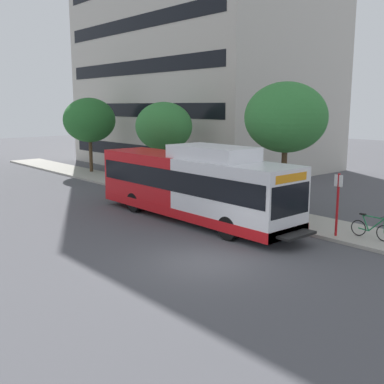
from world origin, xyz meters
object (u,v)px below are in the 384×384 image
object	(u,v)px
bus_stop_sign_pole	(338,200)
street_tree_far_block	(89,120)
street_tree_mid_block	(164,127)
transit_bus	(192,185)
bicycle_parked	(371,228)
street_tree_near_stop	(286,118)

from	to	relation	value
bus_stop_sign_pole	street_tree_far_block	world-z (taller)	street_tree_far_block
street_tree_mid_block	transit_bus	bearing A→B (deg)	-119.41
bicycle_parked	street_tree_mid_block	world-z (taller)	street_tree_mid_block
transit_bus	street_tree_near_stop	world-z (taller)	street_tree_near_stop
transit_bus	bicycle_parked	size ratio (longest dim) A/B	6.96
transit_bus	bus_stop_sign_pole	size ratio (longest dim) A/B	4.71
transit_bus	street_tree_far_block	distance (m)	17.91
street_tree_mid_block	street_tree_far_block	bearing A→B (deg)	92.19
bus_stop_sign_pole	street_tree_mid_block	bearing A→B (deg)	81.34
bus_stop_sign_pole	bicycle_parked	xyz separation A→B (m)	(0.70, -1.16, -1.09)
bus_stop_sign_pole	bicycle_parked	world-z (taller)	bus_stop_sign_pole
transit_bus	street_tree_mid_block	xyz separation A→B (m)	(4.50, 7.98, 2.36)
bus_stop_sign_pole	street_tree_near_stop	world-z (taller)	street_tree_near_stop
bicycle_parked	street_tree_far_block	xyz separation A→B (m)	(1.12, 24.72, 3.71)
bus_stop_sign_pole	bicycle_parked	bearing A→B (deg)	-58.77
street_tree_near_stop	street_tree_mid_block	distance (m)	9.92
bicycle_parked	street_tree_mid_block	bearing A→B (deg)	84.55
bicycle_parked	street_tree_mid_block	distance (m)	15.92
transit_bus	street_tree_near_stop	xyz separation A→B (m)	(4.47, -1.92, 3.13)
bus_stop_sign_pole	street_tree_mid_block	distance (m)	14.67
street_tree_far_block	bicycle_parked	bearing A→B (deg)	-92.60
transit_bus	street_tree_mid_block	world-z (taller)	street_tree_mid_block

